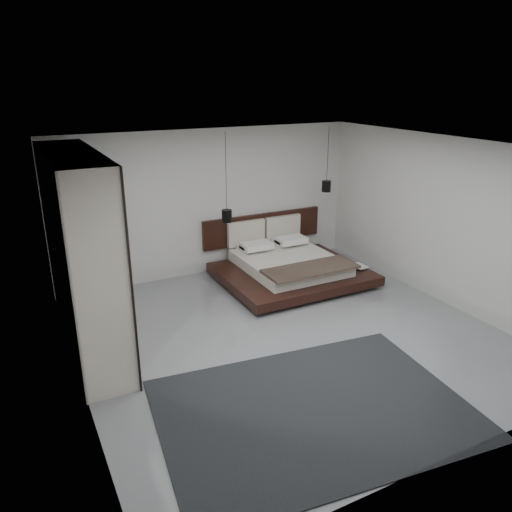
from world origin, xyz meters
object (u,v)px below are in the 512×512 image
bed (288,265)px  wardrobe (82,255)px  rug (314,409)px  pendant_right (326,186)px  pendant_left (227,216)px  lattice_screen (51,236)px

bed → wardrobe: bearing=-166.7°
wardrobe → rug: size_ratio=0.80×
pendant_right → rug: 5.20m
pendant_left → wardrobe: 3.04m
wardrobe → pendant_left: bearing=25.6°
bed → rug: (-1.79, -3.61, -0.27)m
bed → pendant_left: pendant_left is taller
pendant_left → bed: bearing=-20.4°
lattice_screen → pendant_right: bearing=-1.5°
lattice_screen → pendant_left: (2.99, -0.13, 0.00)m
wardrobe → rug: 3.66m
pendant_left → pendant_right: 2.20m
bed → pendant_left: (-1.09, 0.40, 1.02)m
bed → pendant_left: size_ratio=1.63×
bed → wardrobe: wardrobe is taller
lattice_screen → bed: (4.08, -0.54, -1.02)m
rug → bed: bearing=63.7°
pendant_right → wardrobe: pendant_right is taller
bed → pendant_left: 1.55m
pendant_left → pendant_right: bearing=-0.0°
bed → lattice_screen: bearing=172.5°
wardrobe → bed: bearing=13.3°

